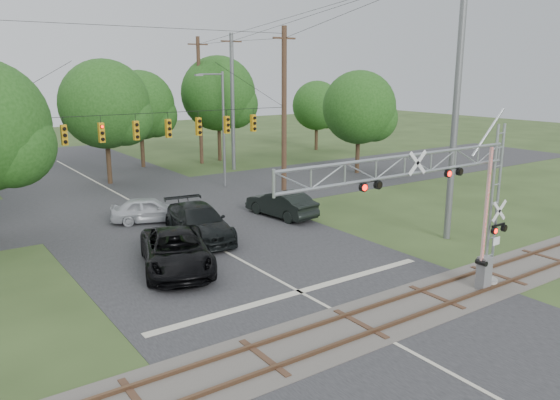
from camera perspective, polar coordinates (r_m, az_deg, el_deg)
ground at (r=18.38m, az=12.78°, el=-14.90°), size 160.00×160.00×0.00m
road_main at (r=25.52m, az=-4.05°, el=-6.35°), size 14.00×90.00×0.02m
road_cross at (r=37.76m, az=-15.04°, el=-0.25°), size 90.00×12.00×0.02m
railroad_track at (r=19.59m, az=8.38°, el=-12.72°), size 90.00×3.20×0.17m
crossing_gantry at (r=20.53m, az=16.74°, el=0.30°), size 11.09×0.85×6.62m
traffic_signal_span at (r=33.49m, az=-11.85°, el=8.00°), size 19.34×0.36×11.50m
pickup_black at (r=24.58m, az=-10.79°, el=-5.23°), size 4.63×6.76×1.72m
car_dark at (r=28.85m, az=-8.48°, el=-2.31°), size 3.32×6.35×1.76m
sedan_silver at (r=32.56m, az=-13.51°, el=-0.99°), size 4.69×3.21×1.48m
suv_dark at (r=32.80m, az=0.12°, el=-0.39°), size 2.28×5.06×1.61m
streetlight at (r=40.92m, az=-6.13°, el=7.93°), size 2.28×0.24×8.54m
utility_poles at (r=36.47m, az=-10.36°, el=9.42°), size 25.11×29.20×14.16m
treeline at (r=45.24m, az=-18.08°, el=9.25°), size 52.78×27.93×10.05m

